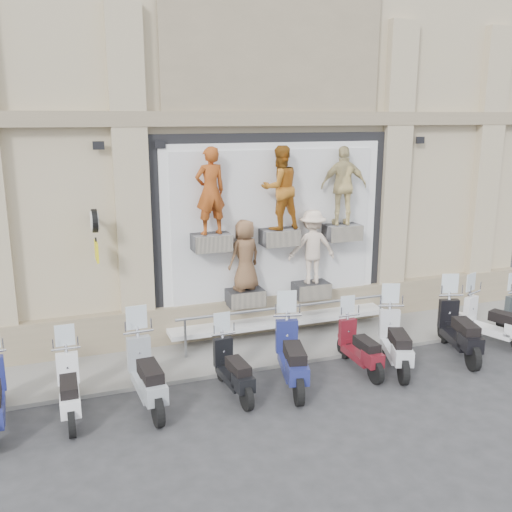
% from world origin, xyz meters
% --- Properties ---
extents(ground, '(90.00, 90.00, 0.00)m').
position_xyz_m(ground, '(0.00, 0.00, 0.00)').
color(ground, '#2E2E30').
rests_on(ground, ground).
extents(sidewalk, '(16.00, 2.20, 0.08)m').
position_xyz_m(sidewalk, '(0.00, 2.10, 0.04)').
color(sidewalk, gray).
rests_on(sidewalk, ground).
extents(building, '(14.00, 8.60, 12.00)m').
position_xyz_m(building, '(0.00, 7.00, 6.00)').
color(building, tan).
rests_on(building, ground).
extents(shop_vitrine, '(5.60, 0.83, 4.30)m').
position_xyz_m(shop_vitrine, '(0.09, 2.74, 2.46)').
color(shop_vitrine, black).
rests_on(shop_vitrine, ground).
extents(guard_rail, '(5.06, 0.10, 0.93)m').
position_xyz_m(guard_rail, '(0.00, 2.00, 0.47)').
color(guard_rail, '#9EA0A5').
rests_on(guard_rail, ground).
extents(clock_sign_bracket, '(0.10, 0.80, 1.02)m').
position_xyz_m(clock_sign_bracket, '(-3.90, 2.47, 2.80)').
color(clock_sign_bracket, black).
rests_on(clock_sign_bracket, ground).
extents(scooter_b, '(0.54, 1.77, 1.43)m').
position_xyz_m(scooter_b, '(-4.63, 0.45, 0.72)').
color(scooter_b, white).
rests_on(scooter_b, ground).
extents(scooter_c, '(0.69, 2.03, 1.62)m').
position_xyz_m(scooter_c, '(-3.35, 0.38, 0.81)').
color(scooter_c, gray).
rests_on(scooter_c, ground).
extents(scooter_d, '(0.60, 1.73, 1.38)m').
position_xyz_m(scooter_d, '(-1.83, 0.27, 0.69)').
color(scooter_d, black).
rests_on(scooter_d, ground).
extents(scooter_e, '(1.06, 2.11, 1.65)m').
position_xyz_m(scooter_e, '(-0.70, 0.23, 0.82)').
color(scooter_e, navy).
rests_on(scooter_e, ground).
extents(scooter_f, '(0.51, 1.70, 1.38)m').
position_xyz_m(scooter_f, '(0.82, 0.38, 0.69)').
color(scooter_f, '#570E17').
rests_on(scooter_f, ground).
extents(scooter_g, '(1.20, 2.01, 1.57)m').
position_xyz_m(scooter_g, '(1.54, 0.22, 0.79)').
color(scooter_g, '#B4B7BC').
rests_on(scooter_g, ground).
extents(scooter_h, '(1.10, 2.06, 1.61)m').
position_xyz_m(scooter_h, '(3.13, 0.29, 0.80)').
color(scooter_h, black).
rests_on(scooter_h, ground).
extents(scooter_i, '(1.16, 1.92, 1.51)m').
position_xyz_m(scooter_i, '(4.22, 0.50, 0.75)').
color(scooter_i, white).
rests_on(scooter_i, ground).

